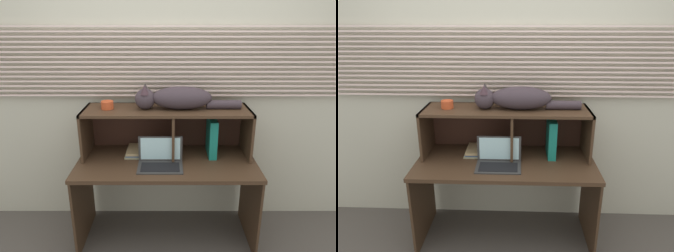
{
  "view_description": "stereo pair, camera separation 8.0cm",
  "coord_description": "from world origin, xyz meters",
  "views": [
    {
      "loc": [
        0.01,
        -1.97,
        1.76
      ],
      "look_at": [
        0.0,
        0.31,
        0.95
      ],
      "focal_mm": 32.52,
      "sensor_mm": 36.0,
      "label": 1
    },
    {
      "loc": [
        0.09,
        -1.97,
        1.76
      ],
      "look_at": [
        0.0,
        0.31,
        0.95
      ],
      "focal_mm": 32.52,
      "sensor_mm": 36.0,
      "label": 2
    }
  ],
  "objects": [
    {
      "name": "binder_upright",
      "position": [
        0.36,
        0.31,
        0.86
      ],
      "size": [
        0.06,
        0.25,
        0.31
      ],
      "primitive_type": "cube",
      "color": "#157365",
      "rests_on": "desk"
    },
    {
      "name": "hutch_shelf_unit",
      "position": [
        0.01,
        0.34,
        0.99
      ],
      "size": [
        1.31,
        0.37,
        0.39
      ],
      "color": "#402B1C",
      "rests_on": "desk"
    },
    {
      "name": "desk",
      "position": [
        0.0,
        0.19,
        0.57
      ],
      "size": [
        1.39,
        0.65,
        0.71
      ],
      "color": "#402B1C",
      "rests_on": "ground"
    },
    {
      "name": "cat",
      "position": [
        0.08,
        0.31,
        1.18
      ],
      "size": [
        0.82,
        0.2,
        0.2
      ],
      "color": "#392F36",
      "rests_on": "hutch_shelf_unit"
    },
    {
      "name": "small_basket",
      "position": [
        -0.46,
        0.31,
        1.13
      ],
      "size": [
        0.1,
        0.1,
        0.06
      ],
      "primitive_type": "cylinder",
      "color": "#C34924",
      "rests_on": "hutch_shelf_unit"
    },
    {
      "name": "book_stack",
      "position": [
        -0.23,
        0.32,
        0.73
      ],
      "size": [
        0.2,
        0.23,
        0.05
      ],
      "color": "gray",
      "rests_on": "desk"
    },
    {
      "name": "ground_plane",
      "position": [
        0.0,
        0.0,
        0.0
      ],
      "size": [
        4.4,
        4.4,
        0.0
      ],
      "primitive_type": "plane",
      "color": "#4C4742"
    },
    {
      "name": "laptop",
      "position": [
        -0.05,
        0.1,
        0.75
      ],
      "size": [
        0.34,
        0.21,
        0.21
      ],
      "color": "#323232",
      "rests_on": "desk"
    },
    {
      "name": "back_panel_with_blinds",
      "position": [
        0.0,
        0.55,
        1.26
      ],
      "size": [
        4.4,
        0.08,
        2.5
      ],
      "color": "beige",
      "rests_on": "ground"
    }
  ]
}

